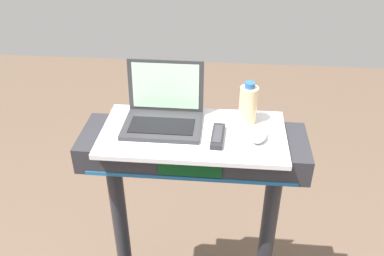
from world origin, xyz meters
The scene contains 5 objects.
desk_board centered at (0.00, 0.70, 1.14)m, with size 0.72×0.38×0.02m, color silver.
laptop centered at (-0.12, 0.76, 1.19)m, with size 0.31×0.24×0.23m.
computer_mouse centered at (0.25, 0.67, 1.16)m, with size 0.06×0.10×0.03m, color #B2B2B7.
water_bottle centered at (0.21, 0.80, 1.23)m, with size 0.07×0.07×0.18m.
tv_remote centered at (0.10, 0.66, 1.16)m, with size 0.05×0.16×0.02m.
Camera 1 is at (0.12, -0.65, 2.03)m, focal length 38.83 mm.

